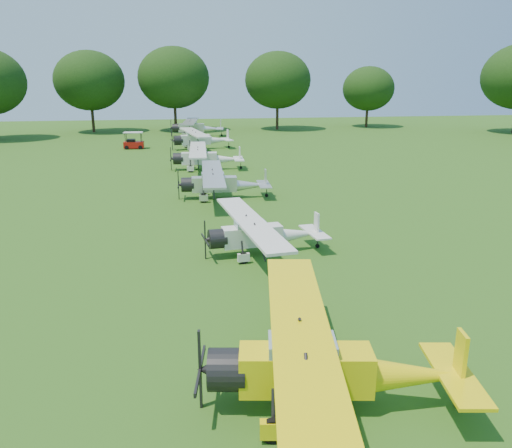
{
  "coord_description": "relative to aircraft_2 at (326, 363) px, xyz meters",
  "views": [
    {
      "loc": [
        -2.48,
        -24.98,
        8.16
      ],
      "look_at": [
        1.22,
        -2.3,
        1.4
      ],
      "focal_mm": 35.0,
      "sensor_mm": 36.0,
      "label": 1
    }
  ],
  "objects": [
    {
      "name": "ground",
      "position": [
        -1.04,
        14.41,
        -1.28
      ],
      "size": [
        160.0,
        160.0,
        0.0
      ],
      "primitive_type": "plane",
      "color": "#2B5615",
      "rests_on": "ground"
    },
    {
      "name": "tree_belt",
      "position": [
        2.53,
        14.58,
        6.75
      ],
      "size": [
        137.36,
        130.27,
        14.52
      ],
      "color": "black",
      "rests_on": "ground"
    },
    {
      "name": "aircraft_2",
      "position": [
        0.0,
        0.0,
        0.0
      ],
      "size": [
        7.04,
        11.14,
        2.19
      ],
      "rotation": [
        0.0,
        0.0,
        -0.17
      ],
      "color": "yellow",
      "rests_on": "ground"
    },
    {
      "name": "aircraft_3",
      "position": [
        0.38,
        11.8,
        -0.19
      ],
      "size": [
        5.98,
        9.5,
        1.86
      ],
      "rotation": [
        0.0,
        0.0,
        0.12
      ],
      "color": "silver",
      "rests_on": "ground"
    },
    {
      "name": "aircraft_4",
      "position": [
        -0.41,
        23.58,
        -0.09
      ],
      "size": [
        6.51,
        10.36,
        2.04
      ],
      "rotation": [
        0.0,
        0.0,
        -0.05
      ],
      "color": "silver",
      "rests_on": "ground"
    },
    {
      "name": "aircraft_5",
      "position": [
        -0.83,
        35.16,
        -0.05
      ],
      "size": [
        6.73,
        10.72,
        2.11
      ],
      "rotation": [
        0.0,
        0.0,
        -0.05
      ],
      "color": "silver",
      "rests_on": "ground"
    },
    {
      "name": "aircraft_6",
      "position": [
        -0.52,
        49.06,
        0.03
      ],
      "size": [
        7.23,
        11.45,
        2.25
      ],
      "rotation": [
        0.0,
        0.0,
        0.16
      ],
      "color": "silver",
      "rests_on": "ground"
    },
    {
      "name": "aircraft_7",
      "position": [
        -0.42,
        62.79,
        0.12
      ],
      "size": [
        7.68,
        12.21,
        2.4
      ],
      "rotation": [
        0.0,
        0.0,
        -0.11
      ],
      "color": "silver",
      "rests_on": "ground"
    },
    {
      "name": "golf_cart",
      "position": [
        -8.34,
        50.66,
        -0.62
      ],
      "size": [
        2.37,
        1.53,
        1.96
      ],
      "rotation": [
        0.0,
        0.0,
        -0.03
      ],
      "color": "#AD130C",
      "rests_on": "ground"
    }
  ]
}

